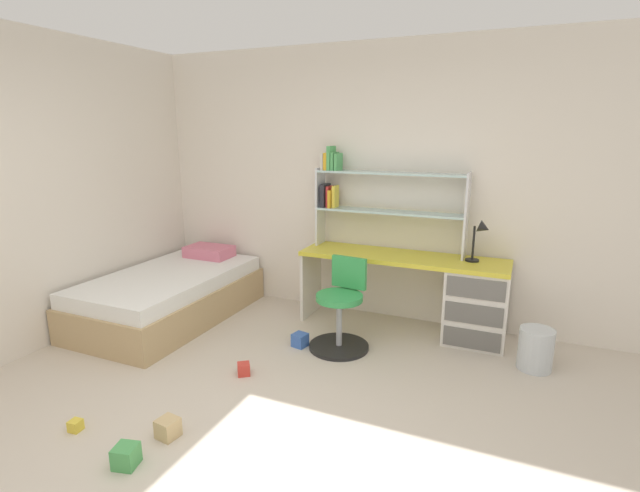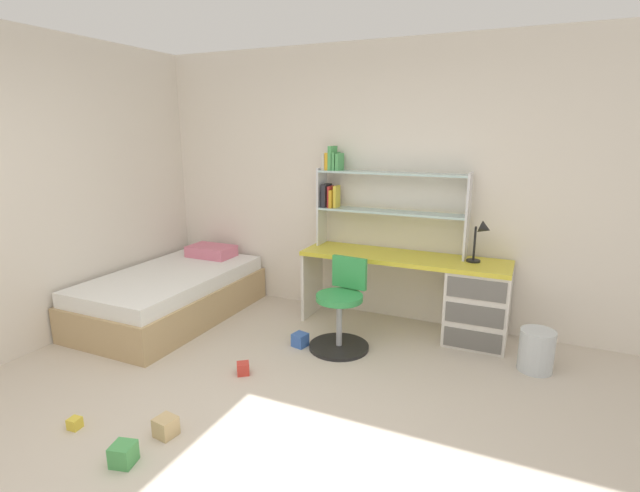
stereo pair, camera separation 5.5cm
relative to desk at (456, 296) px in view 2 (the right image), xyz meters
name	(u,v)px [view 2 (the right image)]	position (x,y,z in m)	size (l,w,h in m)	color
ground_plane	(227,471)	(-0.88, -2.30, -0.41)	(5.74, 6.16, 0.02)	beige
room_shell	(184,194)	(-2.12, -1.04, 0.93)	(5.74, 6.16, 2.66)	silver
desk	(456,296)	(0.00, 0.00, 0.00)	(1.90, 0.51, 0.72)	gold
bookshelf_hutch	(372,193)	(-0.87, 0.14, 0.87)	(1.44, 0.22, 0.98)	silver
desk_lamp	(482,235)	(0.17, 0.02, 0.57)	(0.20, 0.17, 0.38)	black
swivel_chair	(341,314)	(-0.87, -0.60, -0.09)	(0.52, 0.52, 0.78)	black
bed_platform	(172,294)	(-2.69, -0.66, -0.16)	(1.07, 1.87, 0.59)	tan
waste_bin	(536,350)	(0.68, -0.35, -0.24)	(0.27, 0.27, 0.33)	silver
toy_block_natural_0	(166,427)	(-1.40, -2.20, -0.34)	(0.12, 0.12, 0.12)	tan
toy_block_yellow_1	(75,423)	(-1.97, -2.39, -0.37)	(0.07, 0.07, 0.07)	gold
toy_block_green_2	(123,454)	(-1.43, -2.50, -0.34)	(0.12, 0.12, 0.12)	#479E51
toy_block_red_3	(243,369)	(-1.38, -1.36, -0.36)	(0.09, 0.09, 0.09)	red
toy_block_blue_4	(300,340)	(-1.20, -0.74, -0.34)	(0.12, 0.12, 0.12)	#3860B7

